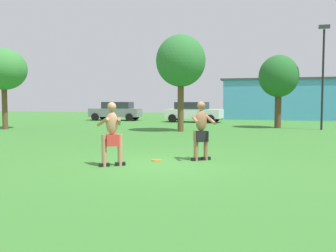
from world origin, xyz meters
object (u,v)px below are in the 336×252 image
at_px(tree_near_building, 279,77).
at_px(car_gray_mid_lot, 116,111).
at_px(tree_right_field, 181,61).
at_px(lamp_post, 323,66).
at_px(tree_left_field, 4,70).
at_px(frisbee, 157,160).
at_px(car_white_far_end, 194,112).
at_px(player_in_red, 112,133).
at_px(player_with_cap, 201,128).

bearing_deg(tree_near_building, car_gray_mid_lot, 157.58).
bearing_deg(tree_right_field, car_gray_mid_lot, 130.26).
height_order(lamp_post, tree_left_field, lamp_post).
relative_size(lamp_post, tree_near_building, 1.34).
distance_m(frisbee, car_white_far_end, 18.70).
relative_size(player_in_red, tree_left_field, 0.35).
distance_m(player_with_cap, car_gray_mid_lot, 21.93).
relative_size(player_in_red, car_white_far_end, 0.37).
bearing_deg(player_in_red, tree_left_field, 139.76).
xyz_separation_m(car_white_far_end, tree_right_field, (1.12, -8.68, 3.00)).
bearing_deg(car_white_far_end, tree_right_field, -82.68).
height_order(car_white_far_end, tree_right_field, tree_right_field).
bearing_deg(player_with_cap, tree_right_field, 107.42).
distance_m(car_white_far_end, lamp_post, 10.61).
height_order(player_in_red, car_white_far_end, player_in_red).
bearing_deg(frisbee, tree_right_field, 100.11).
height_order(player_with_cap, tree_right_field, tree_right_field).
bearing_deg(tree_left_field, lamp_post, 14.85).
height_order(tree_right_field, tree_near_building, tree_right_field).
xyz_separation_m(player_with_cap, car_white_far_end, (-4.06, 18.07, -0.10)).
bearing_deg(player_with_cap, car_gray_mid_lot, 120.24).
bearing_deg(car_gray_mid_lot, tree_near_building, -22.42).
bearing_deg(tree_right_field, player_with_cap, -72.58).
height_order(player_with_cap, tree_near_building, tree_near_building).
relative_size(car_gray_mid_lot, tree_right_field, 0.84).
bearing_deg(frisbee, car_gray_mid_lot, 116.97).
height_order(player_with_cap, lamp_post, lamp_post).
height_order(frisbee, car_gray_mid_lot, car_gray_mid_lot).
relative_size(frisbee, car_gray_mid_lot, 0.07).
height_order(player_in_red, car_gray_mid_lot, player_in_red).
bearing_deg(lamp_post, tree_left_field, -165.15).
height_order(frisbee, car_white_far_end, car_white_far_end).
distance_m(player_in_red, frisbee, 1.65).
relative_size(frisbee, tree_left_field, 0.06).
xyz_separation_m(tree_right_field, tree_near_building, (5.17, 4.09, -0.67)).
bearing_deg(tree_near_building, tree_left_field, -160.45).
xyz_separation_m(player_in_red, tree_right_field, (-0.90, 10.92, 2.95)).
relative_size(car_white_far_end, tree_left_field, 0.93).
bearing_deg(tree_right_field, car_white_far_end, 97.32).
relative_size(car_gray_mid_lot, lamp_post, 0.74).
relative_size(tree_left_field, tree_near_building, 1.06).
bearing_deg(lamp_post, player_in_red, -115.18).
relative_size(player_in_red, tree_right_field, 0.31).
distance_m(frisbee, tree_left_field, 15.10).
bearing_deg(player_in_red, car_gray_mid_lot, 113.72).
distance_m(player_with_cap, tree_near_building, 13.84).
bearing_deg(tree_right_field, lamp_post, 23.70).
bearing_deg(player_with_cap, lamp_post, 69.89).
bearing_deg(car_white_far_end, car_gray_mid_lot, 172.81).
xyz_separation_m(player_with_cap, player_in_red, (-2.04, -1.54, -0.06)).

